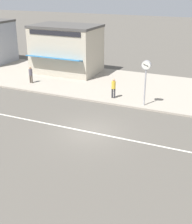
{
  "coord_description": "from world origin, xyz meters",
  "views": [
    {
      "loc": [
        7.97,
        -16.61,
        9.02
      ],
      "look_at": [
        -0.21,
        1.56,
        0.8
      ],
      "focal_mm": 50.0,
      "sensor_mm": 36.0,
      "label": 1
    }
  ],
  "objects_px": {
    "shopfront_mid_block": "(66,49)",
    "pedestrian_near_clock": "(114,87)",
    "pedestrian_by_shop": "(31,74)",
    "street_clock": "(146,72)"
  },
  "relations": [
    {
      "from": "shopfront_mid_block",
      "to": "pedestrian_near_clock",
      "type": "bearing_deg",
      "value": -36.88
    },
    {
      "from": "street_clock",
      "to": "shopfront_mid_block",
      "type": "height_order",
      "value": "shopfront_mid_block"
    },
    {
      "from": "pedestrian_by_shop",
      "to": "shopfront_mid_block",
      "type": "distance_m",
      "value": 5.32
    },
    {
      "from": "pedestrian_near_clock",
      "to": "street_clock",
      "type": "bearing_deg",
      "value": -11.57
    },
    {
      "from": "pedestrian_near_clock",
      "to": "shopfront_mid_block",
      "type": "distance_m",
      "value": 9.61
    },
    {
      "from": "street_clock",
      "to": "pedestrian_by_shop",
      "type": "distance_m",
      "value": 11.82
    },
    {
      "from": "pedestrian_by_shop",
      "to": "shopfront_mid_block",
      "type": "xyz_separation_m",
      "value": [
        1.2,
        4.93,
        1.59
      ]
    },
    {
      "from": "street_clock",
      "to": "shopfront_mid_block",
      "type": "bearing_deg",
      "value": 148.92
    },
    {
      "from": "pedestrian_by_shop",
      "to": "shopfront_mid_block",
      "type": "height_order",
      "value": "shopfront_mid_block"
    },
    {
      "from": "pedestrian_near_clock",
      "to": "shopfront_mid_block",
      "type": "height_order",
      "value": "shopfront_mid_block"
    }
  ]
}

